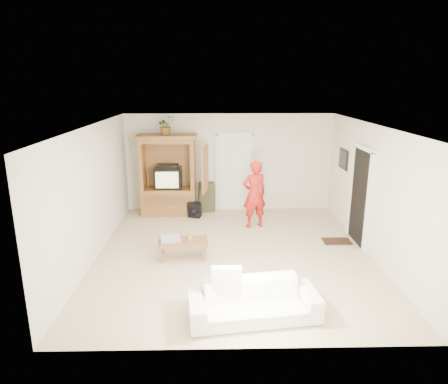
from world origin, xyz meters
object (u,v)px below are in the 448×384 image
object	(u,v)px
man	(254,194)
sofa	(254,301)
armoire	(169,180)
coffee_table	(183,243)

from	to	relation	value
man	sofa	bearing A→B (deg)	67.82
armoire	sofa	xyz separation A→B (m)	(1.77, -4.95, -0.63)
armoire	sofa	bearing A→B (deg)	-70.37
man	sofa	distance (m)	3.94
armoire	coffee_table	xyz separation A→B (m)	(0.56, -2.80, -0.59)
man	coffee_table	xyz separation A→B (m)	(-1.58, -1.73, -0.50)
sofa	coffee_table	distance (m)	2.46
sofa	coffee_table	xyz separation A→B (m)	(-1.20, 2.15, 0.03)
coffee_table	armoire	bearing A→B (deg)	97.15
armoire	coffee_table	size ratio (longest dim) A/B	2.09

